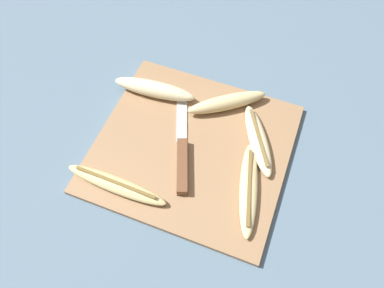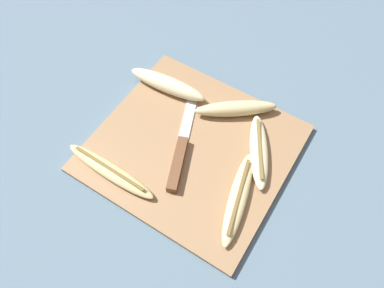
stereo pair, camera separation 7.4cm
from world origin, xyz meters
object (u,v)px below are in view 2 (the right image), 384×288
object	(u,v)px
banana_mellow_near	(238,198)
banana_spotted_left	(110,171)
banana_cream_curved	(259,151)
knife	(179,156)
banana_ripe_center	(236,109)
banana_pale_long	(167,84)

from	to	relation	value
banana_mellow_near	banana_spotted_left	bearing A→B (deg)	-160.64
banana_mellow_near	banana_cream_curved	bearing A→B (deg)	96.73
knife	banana_ripe_center	size ratio (longest dim) A/B	1.40
banana_pale_long	banana_spotted_left	bearing A→B (deg)	-84.12
banana_ripe_center	banana_cream_curved	size ratio (longest dim) A/B	0.97
knife	banana_mellow_near	size ratio (longest dim) A/B	1.14
banana_ripe_center	banana_spotted_left	distance (m)	0.29
banana_mellow_near	banana_spotted_left	world-z (taller)	banana_spotted_left
banana_cream_curved	banana_pale_long	xyz separation A→B (m)	(-0.24, 0.04, 0.01)
knife	banana_spotted_left	world-z (taller)	banana_spotted_left
banana_spotted_left	banana_pale_long	world-z (taller)	banana_pale_long
knife	banana_mellow_near	world-z (taller)	banana_mellow_near
knife	banana_cream_curved	distance (m)	0.16
banana_mellow_near	banana_cream_curved	distance (m)	0.11
knife	banana_ripe_center	world-z (taller)	banana_ripe_center
knife	banana_pale_long	distance (m)	0.18
knife	banana_pale_long	world-z (taller)	banana_pale_long
banana_ripe_center	banana_cream_curved	world-z (taller)	banana_ripe_center
banana_ripe_center	banana_pale_long	world-z (taller)	banana_pale_long
banana_mellow_near	banana_pale_long	xyz separation A→B (m)	(-0.26, 0.15, 0.01)
banana_cream_curved	banana_spotted_left	world-z (taller)	same
banana_mellow_near	banana_spotted_left	distance (m)	0.25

